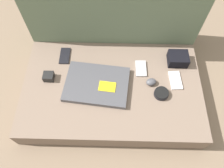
{
  "coord_description": "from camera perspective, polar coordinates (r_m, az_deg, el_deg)",
  "views": [
    {
      "loc": [
        0.01,
        -0.58,
        1.17
      ],
      "look_at": [
        0.0,
        0.0,
        0.14
      ],
      "focal_mm": 35.0,
      "sensor_mm": 36.0,
      "label": 1
    }
  ],
  "objects": [
    {
      "name": "charger_brick",
      "position": [
        1.26,
        -16.22,
        1.89
      ],
      "size": [
        0.06,
        0.05,
        0.04
      ],
      "color": "black",
      "rests_on": "couch_seat"
    },
    {
      "name": "computer_mouse",
      "position": [
        1.21,
        10.2,
        0.52
      ],
      "size": [
        0.07,
        0.06,
        0.03
      ],
      "rotation": [
        0.0,
        0.0,
        0.29
      ],
      "color": "#4C4C51",
      "rests_on": "couch_seat"
    },
    {
      "name": "couch_seat",
      "position": [
        1.25,
        0.0,
        -1.83
      ],
      "size": [
        0.98,
        0.6,
        0.12
      ],
      "color": "#7A6656",
      "rests_on": "ground_plane"
    },
    {
      "name": "laptop",
      "position": [
        1.19,
        -3.98,
        -0.17
      ],
      "size": [
        0.37,
        0.28,
        0.03
      ],
      "rotation": [
        0.0,
        0.0,
        -0.11
      ],
      "color": "#47474C",
      "rests_on": "couch_seat"
    },
    {
      "name": "phone_black",
      "position": [
        1.26,
        16.23,
        0.95
      ],
      "size": [
        0.07,
        0.12,
        0.01
      ],
      "rotation": [
        0.0,
        0.0,
        0.07
      ],
      "color": "silver",
      "rests_on": "couch_seat"
    },
    {
      "name": "phone_silver",
      "position": [
        1.26,
        7.56,
        4.03
      ],
      "size": [
        0.06,
        0.11,
        0.01
      ],
      "rotation": [
        0.0,
        0.0,
        0.02
      ],
      "color": "#B7B7BC",
      "rests_on": "couch_seat"
    },
    {
      "name": "camera_pouch",
      "position": [
        1.32,
        16.83,
        6.34
      ],
      "size": [
        0.11,
        0.09,
        0.06
      ],
      "color": "black",
      "rests_on": "couch_seat"
    },
    {
      "name": "ground_plane",
      "position": [
        1.31,
        0.0,
        -3.07
      ],
      "size": [
        8.0,
        8.0,
        0.0
      ],
      "primitive_type": "plane",
      "color": "#7A6651"
    },
    {
      "name": "speaker_puck",
      "position": [
        1.19,
        12.77,
        -2.41
      ],
      "size": [
        0.08,
        0.08,
        0.03
      ],
      "color": "black",
      "rests_on": "couch_seat"
    },
    {
      "name": "couch_backrest",
      "position": [
        1.35,
        0.44,
        17.28
      ],
      "size": [
        0.98,
        0.2,
        0.49
      ],
      "color": "#60755B",
      "rests_on": "ground_plane"
    },
    {
      "name": "phone_small",
      "position": [
        1.33,
        -12.22,
        7.22
      ],
      "size": [
        0.06,
        0.12,
        0.01
      ],
      "rotation": [
        0.0,
        0.0,
        0.01
      ],
      "color": "black",
      "rests_on": "couch_seat"
    }
  ]
}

